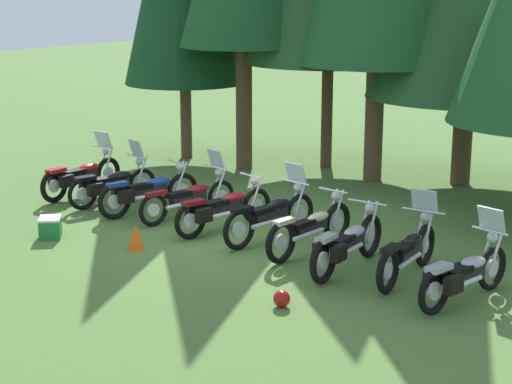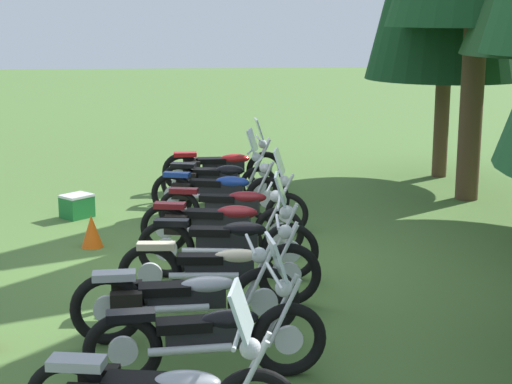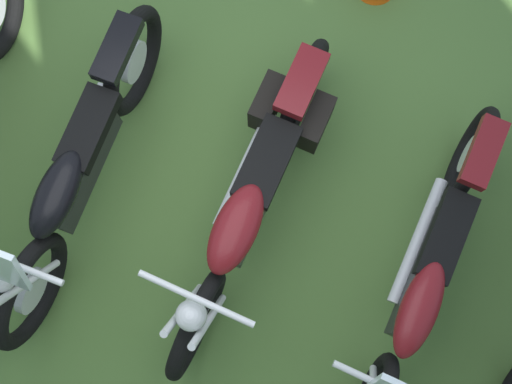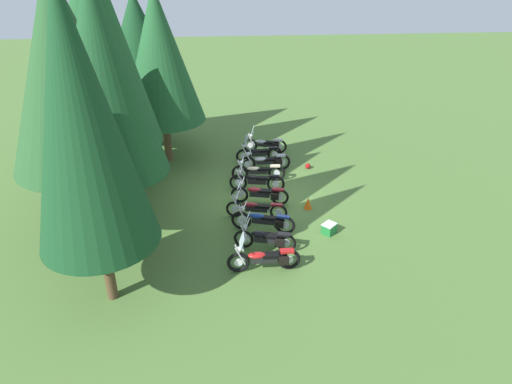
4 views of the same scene
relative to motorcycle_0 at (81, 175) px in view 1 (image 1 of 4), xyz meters
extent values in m
plane|color=#4C7033|center=(4.79, -0.36, -0.47)|extent=(80.00, 80.00, 0.00)
torus|color=black|center=(-0.01, 0.84, -0.10)|extent=(0.12, 0.74, 0.74)
cylinder|color=silver|center=(-0.01, 0.84, -0.10)|extent=(0.05, 0.28, 0.28)
torus|color=black|center=(0.00, -0.79, -0.10)|extent=(0.12, 0.74, 0.74)
cylinder|color=silver|center=(0.00, -0.79, -0.10)|extent=(0.05, 0.28, 0.28)
cube|color=black|center=(0.00, 0.03, 0.00)|extent=(0.24, 0.81, 0.23)
ellipsoid|color=#B21919|center=(0.00, 0.25, 0.14)|extent=(0.30, 0.57, 0.18)
cube|color=black|center=(0.00, -0.20, 0.11)|extent=(0.28, 0.54, 0.10)
cube|color=#B21919|center=(0.00, -0.71, 0.24)|extent=(0.22, 0.44, 0.08)
cylinder|color=silver|center=(-0.10, 0.78, 0.20)|extent=(0.05, 0.34, 0.65)
cylinder|color=silver|center=(0.08, 0.78, 0.20)|extent=(0.05, 0.34, 0.65)
cylinder|color=silver|center=(-0.01, 0.70, 0.53)|extent=(0.60, 0.04, 0.04)
sphere|color=silver|center=(-0.01, 0.79, 0.41)|extent=(0.17, 0.17, 0.17)
cylinder|color=silver|center=(0.14, -0.15, -0.08)|extent=(0.09, 0.81, 0.08)
cube|color=silver|center=(-0.01, 0.72, 0.71)|extent=(0.44, 0.16, 0.39)
cube|color=black|center=(-0.18, -0.59, 0.00)|extent=(0.14, 0.32, 0.26)
cube|color=black|center=(0.19, -0.58, 0.00)|extent=(0.14, 0.32, 0.26)
torus|color=black|center=(1.32, 0.59, -0.12)|extent=(0.26, 0.69, 0.69)
cylinder|color=silver|center=(1.32, 0.59, -0.12)|extent=(0.12, 0.27, 0.27)
torus|color=black|center=(0.96, -0.83, -0.12)|extent=(0.26, 0.69, 0.69)
cylinder|color=silver|center=(0.96, -0.83, -0.12)|extent=(0.12, 0.27, 0.27)
cube|color=black|center=(1.14, -0.12, -0.01)|extent=(0.40, 0.76, 0.25)
ellipsoid|color=black|center=(1.19, 0.07, 0.14)|extent=(0.41, 0.57, 0.19)
cube|color=black|center=(1.09, -0.31, 0.11)|extent=(0.38, 0.53, 0.10)
cube|color=black|center=(0.98, -0.75, 0.21)|extent=(0.32, 0.48, 0.08)
cylinder|color=silver|center=(1.22, 0.55, 0.17)|extent=(0.13, 0.34, 0.65)
cylinder|color=silver|center=(1.39, 0.51, 0.17)|extent=(0.13, 0.34, 0.65)
cylinder|color=silver|center=(1.29, 0.45, 0.51)|extent=(0.71, 0.21, 0.04)
sphere|color=silver|center=(1.31, 0.54, 0.39)|extent=(0.21, 0.21, 0.17)
cylinder|color=silver|center=(1.24, -0.31, -0.10)|extent=(0.26, 0.72, 0.08)
cube|color=silver|center=(1.29, 0.47, 0.69)|extent=(0.46, 0.26, 0.39)
cube|color=black|center=(0.83, -0.59, -0.02)|extent=(0.21, 0.34, 0.26)
cube|color=black|center=(1.19, -0.68, -0.02)|extent=(0.21, 0.34, 0.26)
torus|color=black|center=(2.50, 0.61, -0.10)|extent=(0.32, 0.74, 0.74)
cylinder|color=silver|center=(2.50, 0.61, -0.10)|extent=(0.13, 0.29, 0.29)
torus|color=black|center=(2.03, -0.95, -0.10)|extent=(0.32, 0.74, 0.74)
cylinder|color=silver|center=(2.03, -0.95, -0.10)|extent=(0.13, 0.29, 0.29)
cube|color=black|center=(2.27, -0.17, 0.01)|extent=(0.40, 0.82, 0.25)
ellipsoid|color=navy|center=(2.33, 0.04, 0.16)|extent=(0.37, 0.61, 0.19)
cube|color=black|center=(2.20, -0.38, 0.13)|extent=(0.35, 0.57, 0.10)
cube|color=navy|center=(2.06, -0.87, 0.25)|extent=(0.28, 0.47, 0.08)
cylinder|color=silver|center=(2.42, 0.57, 0.20)|extent=(0.14, 0.33, 0.65)
cylinder|color=silver|center=(2.54, 0.53, 0.20)|extent=(0.14, 0.33, 0.65)
cylinder|color=silver|center=(2.46, 0.47, 0.54)|extent=(0.63, 0.22, 0.04)
sphere|color=silver|center=(2.48, 0.56, 0.42)|extent=(0.21, 0.21, 0.17)
cylinder|color=silver|center=(2.32, -0.37, -0.08)|extent=(0.31, 0.79, 0.08)
cube|color=black|center=(1.96, -0.71, 0.00)|extent=(0.23, 0.35, 0.26)
cube|color=black|center=(2.22, -0.79, 0.00)|extent=(0.23, 0.35, 0.26)
torus|color=black|center=(3.39, 0.81, -0.13)|extent=(0.24, 0.68, 0.67)
cylinder|color=silver|center=(3.39, 0.81, -0.13)|extent=(0.11, 0.27, 0.26)
torus|color=black|center=(3.01, -0.84, -0.13)|extent=(0.24, 0.68, 0.67)
cylinder|color=silver|center=(3.01, -0.84, -0.13)|extent=(0.11, 0.27, 0.26)
cube|color=black|center=(3.20, -0.02, -0.03)|extent=(0.36, 0.86, 0.23)
ellipsoid|color=maroon|center=(3.25, 0.21, 0.11)|extent=(0.35, 0.63, 0.18)
cube|color=black|center=(3.15, -0.24, 0.08)|extent=(0.32, 0.59, 0.10)
cube|color=maroon|center=(3.03, -0.76, 0.19)|extent=(0.25, 0.46, 0.08)
cylinder|color=silver|center=(3.32, 0.77, 0.16)|extent=(0.12, 0.34, 0.65)
cylinder|color=silver|center=(3.44, 0.74, 0.16)|extent=(0.12, 0.34, 0.65)
cylinder|color=silver|center=(3.36, 0.67, 0.50)|extent=(0.76, 0.21, 0.04)
sphere|color=silver|center=(3.38, 0.76, 0.38)|extent=(0.20, 0.20, 0.17)
cylinder|color=silver|center=(3.27, -0.22, -0.11)|extent=(0.27, 0.84, 0.08)
cube|color=silver|center=(3.37, 0.69, 0.68)|extent=(0.46, 0.25, 0.39)
torus|color=black|center=(4.51, 0.55, -0.11)|extent=(0.25, 0.72, 0.72)
cylinder|color=silver|center=(4.51, 0.55, -0.11)|extent=(0.11, 0.28, 0.28)
torus|color=black|center=(4.15, -1.05, -0.11)|extent=(0.25, 0.72, 0.72)
cylinder|color=silver|center=(4.15, -1.05, -0.11)|extent=(0.11, 0.28, 0.28)
cube|color=black|center=(4.33, -0.25, 0.00)|extent=(0.38, 0.84, 0.25)
ellipsoid|color=maroon|center=(4.38, -0.03, 0.15)|extent=(0.38, 0.62, 0.20)
cube|color=black|center=(4.28, -0.47, 0.12)|extent=(0.35, 0.58, 0.10)
cube|color=maroon|center=(4.17, -0.97, 0.23)|extent=(0.28, 0.47, 0.08)
cylinder|color=silver|center=(4.42, 0.51, 0.19)|extent=(0.12, 0.34, 0.65)
cylinder|color=silver|center=(4.57, 0.47, 0.19)|extent=(0.12, 0.34, 0.65)
cylinder|color=silver|center=(4.48, 0.41, 0.52)|extent=(0.64, 0.18, 0.04)
sphere|color=silver|center=(4.50, 0.50, 0.40)|extent=(0.20, 0.20, 0.17)
cylinder|color=silver|center=(4.42, -0.45, -0.09)|extent=(0.25, 0.81, 0.08)
cube|color=black|center=(4.03, -0.82, -0.01)|extent=(0.21, 0.34, 0.26)
cube|color=black|center=(4.35, -0.89, -0.01)|extent=(0.21, 0.34, 0.26)
torus|color=black|center=(5.53, 0.55, -0.09)|extent=(0.22, 0.76, 0.76)
cylinder|color=silver|center=(5.53, 0.55, -0.09)|extent=(0.10, 0.30, 0.30)
torus|color=black|center=(5.28, -1.02, -0.09)|extent=(0.22, 0.76, 0.76)
cylinder|color=silver|center=(5.28, -1.02, -0.09)|extent=(0.10, 0.30, 0.30)
cube|color=black|center=(5.41, -0.23, 0.03)|extent=(0.30, 0.81, 0.26)
ellipsoid|color=black|center=(5.44, -0.02, 0.19)|extent=(0.31, 0.59, 0.21)
cube|color=black|center=(5.37, -0.45, 0.16)|extent=(0.29, 0.55, 0.10)
cube|color=black|center=(5.29, -0.94, 0.27)|extent=(0.23, 0.46, 0.08)
cylinder|color=silver|center=(5.46, 0.51, 0.21)|extent=(0.10, 0.34, 0.65)
cylinder|color=silver|center=(5.59, 0.49, 0.21)|extent=(0.10, 0.34, 0.65)
cylinder|color=silver|center=(5.51, 0.42, 0.54)|extent=(0.72, 0.15, 0.04)
sphere|color=silver|center=(5.53, 0.51, 0.42)|extent=(0.19, 0.19, 0.17)
cylinder|color=silver|center=(5.49, -0.42, -0.07)|extent=(0.20, 0.79, 0.08)
cube|color=silver|center=(5.51, 0.44, 0.72)|extent=(0.46, 0.22, 0.39)
torus|color=black|center=(6.46, 0.42, -0.09)|extent=(0.18, 0.76, 0.76)
cylinder|color=silver|center=(6.46, 0.42, -0.09)|extent=(0.07, 0.29, 0.29)
torus|color=black|center=(6.31, -1.19, -0.09)|extent=(0.18, 0.76, 0.76)
cylinder|color=silver|center=(6.31, -1.19, -0.09)|extent=(0.07, 0.29, 0.29)
cube|color=black|center=(6.39, -0.38, 0.00)|extent=(0.24, 0.82, 0.21)
ellipsoid|color=beige|center=(6.40, -0.16, 0.13)|extent=(0.26, 0.59, 0.16)
cube|color=black|center=(6.37, -0.61, 0.10)|extent=(0.24, 0.55, 0.10)
cube|color=beige|center=(6.32, -1.11, 0.26)|extent=(0.19, 0.45, 0.08)
cylinder|color=silver|center=(6.39, 0.37, 0.21)|extent=(0.07, 0.34, 0.65)
cylinder|color=silver|center=(6.51, 0.36, 0.21)|extent=(0.07, 0.34, 0.65)
cylinder|color=silver|center=(6.44, 0.28, 0.54)|extent=(0.64, 0.09, 0.04)
sphere|color=silver|center=(6.45, 0.37, 0.42)|extent=(0.18, 0.18, 0.17)
cylinder|color=silver|center=(6.48, -0.57, -0.07)|extent=(0.15, 0.81, 0.08)
torus|color=black|center=(7.36, 0.03, -0.08)|extent=(0.14, 0.77, 0.77)
cylinder|color=silver|center=(7.36, 0.03, -0.08)|extent=(0.06, 0.30, 0.29)
torus|color=black|center=(7.42, -1.59, -0.08)|extent=(0.14, 0.77, 0.77)
cylinder|color=silver|center=(7.42, -1.59, -0.08)|extent=(0.06, 0.30, 0.29)
cube|color=black|center=(7.39, -0.78, 0.01)|extent=(0.24, 0.81, 0.21)
ellipsoid|color=#9EA0A8|center=(7.38, -0.56, 0.14)|extent=(0.29, 0.58, 0.16)
cube|color=black|center=(7.40, -1.01, 0.11)|extent=(0.27, 0.55, 0.10)
cube|color=#9EA0A8|center=(7.42, -1.51, 0.27)|extent=(0.21, 0.45, 0.08)
cylinder|color=silver|center=(7.29, -0.03, 0.21)|extent=(0.06, 0.34, 0.65)
cylinder|color=silver|center=(7.45, -0.03, 0.21)|extent=(0.06, 0.34, 0.65)
cylinder|color=silver|center=(7.37, -0.11, 0.55)|extent=(0.74, 0.06, 0.04)
sphere|color=silver|center=(7.37, -0.02, 0.43)|extent=(0.18, 0.18, 0.17)
cylinder|color=silver|center=(7.53, -0.96, -0.06)|extent=(0.11, 0.81, 0.08)
cube|color=black|center=(7.24, -1.40, 0.02)|extent=(0.15, 0.32, 0.26)
cube|color=black|center=(7.58, -1.39, 0.02)|extent=(0.15, 0.32, 0.26)
torus|color=black|center=(8.35, 0.16, -0.11)|extent=(0.17, 0.73, 0.73)
cylinder|color=silver|center=(8.35, 0.16, -0.11)|extent=(0.07, 0.28, 0.28)
torus|color=black|center=(8.46, -1.37, -0.11)|extent=(0.17, 0.73, 0.73)
cylinder|color=silver|center=(8.46, -1.37, -0.11)|extent=(0.07, 0.28, 0.28)
cube|color=black|center=(8.40, -0.61, 0.00)|extent=(0.25, 0.77, 0.23)
ellipsoid|color=black|center=(8.39, -0.40, 0.14)|extent=(0.28, 0.56, 0.18)
cube|color=black|center=(8.42, -0.82, 0.11)|extent=(0.26, 0.52, 0.10)
cube|color=black|center=(8.45, -1.29, 0.23)|extent=(0.21, 0.45, 0.08)
cylinder|color=silver|center=(8.28, 0.09, 0.19)|extent=(0.07, 0.34, 0.65)
cylinder|color=silver|center=(8.42, 0.10, 0.19)|extent=(0.07, 0.34, 0.65)
cylinder|color=silver|center=(8.36, 0.02, 0.53)|extent=(0.76, 0.09, 0.04)
sphere|color=silver|center=(8.35, 0.11, 0.41)|extent=(0.18, 0.18, 0.17)
cylinder|color=silver|center=(8.54, -0.77, -0.09)|extent=(0.13, 0.76, 0.08)
cube|color=silver|center=(8.36, 0.04, 0.71)|extent=(0.45, 0.18, 0.39)
torus|color=black|center=(9.70, -0.27, -0.11)|extent=(0.24, 0.72, 0.72)
cylinder|color=silver|center=(9.70, -0.27, -0.11)|extent=(0.10, 0.28, 0.28)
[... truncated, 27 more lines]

